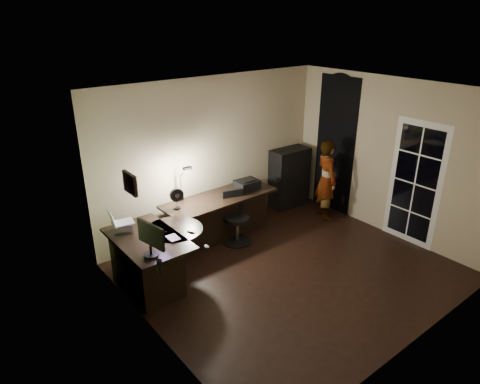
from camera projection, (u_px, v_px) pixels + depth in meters
floor at (290, 271)px, 6.53m from camera, size 4.50×4.00×0.01m
ceiling at (300, 92)px, 5.47m from camera, size 4.50×4.00×0.01m
wall_back at (213, 155)px, 7.45m from camera, size 4.50×0.01×2.70m
wall_front at (429, 246)px, 4.55m from camera, size 4.50×0.01×2.70m
wall_left at (149, 238)px, 4.71m from camera, size 0.01×4.00×2.70m
wall_right at (389, 158)px, 7.28m from camera, size 0.01×4.00×2.70m
green_wall_overlay at (151, 238)px, 4.72m from camera, size 0.00×4.00×2.70m
arched_doorway at (335, 146)px, 8.13m from camera, size 0.01×0.90×2.60m
french_door at (415, 184)px, 6.99m from camera, size 0.02×0.92×2.10m
framed_picture at (130, 183)px, 4.86m from camera, size 0.04×0.30×0.25m
desk_left at (150, 262)px, 6.04m from camera, size 0.83×1.35×0.78m
desk_right at (220, 217)px, 7.37m from camera, size 2.04×0.75×0.76m
cabinet at (289, 177)px, 8.54m from camera, size 0.80×0.43×1.18m
laptop_stand at (123, 226)px, 6.05m from camera, size 0.32×0.29×0.11m
laptop at (122, 216)px, 5.98m from camera, size 0.36×0.35×0.22m
monitor at (150, 244)px, 5.38m from camera, size 0.19×0.50×0.32m
mouse at (207, 246)px, 5.61m from camera, size 0.08×0.10×0.03m
phone at (191, 230)px, 6.04m from camera, size 0.10×0.13×0.01m
pen at (162, 231)px, 6.01m from camera, size 0.08×0.12×0.01m
speaker at (160, 267)px, 5.04m from camera, size 0.07×0.07×0.18m
notepad at (173, 238)px, 5.85m from camera, size 0.15×0.20×0.01m
desk_fan at (176, 198)px, 6.74m from camera, size 0.24×0.16×0.34m
headphones at (246, 180)px, 7.78m from camera, size 0.22×0.11×0.10m
printer at (247, 184)px, 7.51m from camera, size 0.41×0.32×0.18m
desk_lamp at (181, 181)px, 6.97m from camera, size 0.22×0.33×0.68m
office_chair at (237, 219)px, 7.18m from camera, size 0.62×0.62×0.89m
person at (326, 180)px, 7.96m from camera, size 0.54×0.64×1.52m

